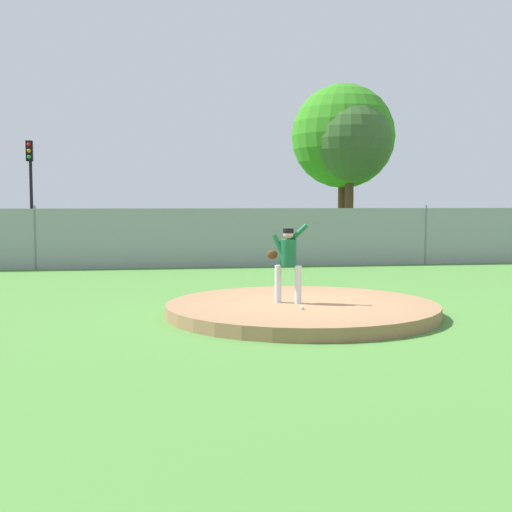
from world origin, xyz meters
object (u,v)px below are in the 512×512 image
parked_car_navy (423,236)px  parked_car_champagne (499,235)px  traffic_cone_orange (350,248)px  parked_car_red (304,236)px  parked_car_burgundy (51,238)px  parked_car_slate (193,237)px  traffic_light_near (30,176)px  pitcher_youth (288,257)px  baseball (302,307)px

parked_car_navy → parked_car_champagne: 3.31m
traffic_cone_orange → parked_car_red: bearing=173.1°
parked_car_red → parked_car_burgundy: (-10.19, -0.71, 0.04)m
parked_car_slate → traffic_light_near: bearing=153.0°
pitcher_youth → traffic_light_near: traffic_light_near is taller
parked_car_slate → pitcher_youth: bearing=-86.1°
pitcher_youth → parked_car_champagne: size_ratio=0.34×
parked_car_burgundy → traffic_cone_orange: (12.10, 0.48, -0.57)m
parked_car_champagne → traffic_light_near: 20.62m
parked_car_slate → parked_car_navy: size_ratio=1.18×
parked_car_navy → traffic_cone_orange: (-3.17, 0.17, -0.52)m
parked_car_navy → parked_car_champagne: parked_car_champagne is taller
parked_car_red → traffic_cone_orange: (1.91, -0.23, -0.53)m
parked_car_burgundy → traffic_cone_orange: 12.12m
traffic_light_near → parked_car_champagne: bearing=-11.9°
parked_car_burgundy → parked_car_champagne: (18.57, 0.02, -0.04)m
pitcher_youth → parked_car_champagne: (12.04, 14.10, -0.35)m
parked_car_red → parked_car_burgundy: parked_car_burgundy is taller
parked_car_slate → parked_car_champagne: parked_car_champagne is taller
parked_car_red → parked_car_slate: parked_car_slate is taller
pitcher_youth → parked_car_slate: 14.83m
pitcher_youth → parked_car_burgundy: size_ratio=0.35×
parked_car_red → traffic_light_near: size_ratio=0.95×
parked_car_burgundy → traffic_light_near: size_ratio=0.90×
parked_car_red → parked_car_burgundy: size_ratio=1.06×
baseball → parked_car_red: (3.54, 15.61, 0.51)m
parked_car_red → parked_car_burgundy: bearing=-176.0°
pitcher_youth → parked_car_burgundy: (-6.53, 14.08, -0.31)m
parked_car_red → parked_car_slate: bearing=-180.0°
traffic_cone_orange → traffic_light_near: (-13.55, 3.77, 3.09)m
parked_car_navy → parked_car_champagne: bearing=-5.0°
parked_car_red → parked_car_champagne: bearing=-4.7°
baseball → parked_car_slate: bearing=94.2°
pitcher_youth → baseball: 1.19m
parked_car_navy → parked_car_champagne: size_ratio=0.90×
parked_car_champagne → pitcher_youth: bearing=-130.5°
traffic_cone_orange → traffic_light_near: bearing=164.4°
parked_car_slate → traffic_cone_orange: bearing=-2.0°
baseball → parked_car_red: bearing=77.2°
parked_car_red → traffic_cone_orange: size_ratio=8.51×
traffic_light_near → pitcher_youth: bearing=-66.5°
parked_car_champagne → parked_car_navy: bearing=175.0°
parked_car_navy → traffic_light_near: (-16.72, 3.94, 2.57)m
parked_car_slate → parked_car_burgundy: bearing=-172.7°
pitcher_youth → parked_car_burgundy: 15.52m
parked_car_slate → parked_car_champagne: bearing=-3.0°
parked_car_slate → parked_car_burgundy: 5.56m
baseball → parked_car_champagne: (11.92, 14.91, 0.51)m
parked_car_slate → parked_car_navy: (9.75, -0.40, -0.01)m
parked_car_champagne → traffic_cone_orange: 6.51m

